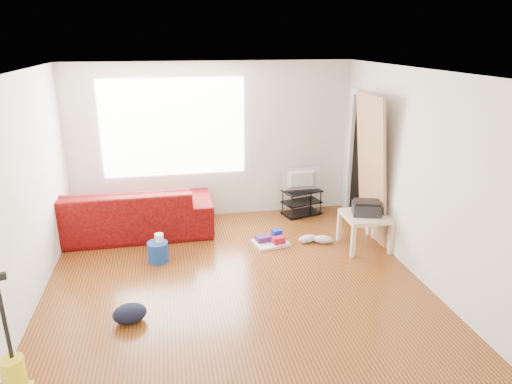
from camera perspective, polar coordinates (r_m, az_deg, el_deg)
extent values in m
cube|color=#49290F|center=(5.51, -2.29, -12.28)|extent=(4.50, 5.00, 0.01)
cube|color=white|center=(4.73, -2.69, 14.64)|extent=(4.50, 5.00, 0.01)
cube|color=white|center=(7.37, -5.44, 6.27)|extent=(4.50, 0.01, 2.50)
cube|color=white|center=(2.78, 5.71, -16.38)|extent=(4.50, 0.01, 2.50)
cube|color=white|center=(5.17, -27.97, -1.42)|extent=(0.01, 5.00, 2.50)
cube|color=white|center=(5.74, 20.33, 1.51)|extent=(0.01, 5.00, 2.50)
cube|color=white|center=(7.27, -10.24, 7.89)|extent=(2.20, 0.01, 1.50)
cube|color=white|center=(6.84, 14.53, 2.59)|extent=(0.06, 0.08, 2.00)
cube|color=white|center=(7.63, 11.69, 4.47)|extent=(0.06, 0.08, 2.00)
cube|color=white|center=(7.04, 13.66, 11.77)|extent=(0.06, 0.98, 0.08)
cube|color=black|center=(7.25, 13.28, 3.59)|extent=(0.01, 0.86, 1.98)
imported|color=#320005|center=(7.23, -15.70, -5.06)|extent=(2.55, 1.00, 0.75)
cube|color=black|center=(7.74, 5.68, -2.61)|extent=(0.69, 0.51, 0.02)
cube|color=black|center=(7.67, 5.73, -1.25)|extent=(0.69, 0.51, 0.02)
cube|color=black|center=(7.60, 5.77, 0.13)|extent=(0.69, 0.51, 0.02)
cylinder|color=black|center=(7.41, 4.48, -1.99)|extent=(0.02, 0.02, 0.43)
cylinder|color=black|center=(7.65, 3.36, -1.29)|extent=(0.02, 0.02, 0.43)
cylinder|color=black|center=(7.70, 8.07, -1.32)|extent=(0.02, 0.02, 0.43)
cylinder|color=black|center=(7.93, 6.88, -0.66)|extent=(0.02, 0.02, 0.43)
imported|color=black|center=(7.54, 5.82, 1.52)|extent=(0.63, 0.08, 0.37)
cube|color=#CCB784|center=(6.56, 13.57, -2.96)|extent=(0.62, 0.62, 0.06)
cube|color=#CCB784|center=(6.32, 12.04, -6.13)|extent=(0.06, 0.06, 0.44)
cube|color=#CCB784|center=(6.79, 10.37, -4.22)|extent=(0.06, 0.06, 0.44)
cube|color=#CCB784|center=(6.54, 16.56, -5.67)|extent=(0.06, 0.06, 0.44)
cube|color=#CCB784|center=(6.99, 14.63, -3.86)|extent=(0.06, 0.06, 0.44)
cube|color=black|center=(6.52, 13.64, -2.07)|extent=(0.45, 0.38, 0.16)
cube|color=black|center=(6.49, 13.71, -1.25)|extent=(0.40, 0.34, 0.04)
cylinder|color=navy|center=(6.30, -12.07, -8.44)|extent=(0.29, 0.29, 0.27)
cylinder|color=white|center=(6.25, -11.94, -6.73)|extent=(0.11, 0.11, 0.10)
cube|color=silver|center=(6.64, 1.84, -6.35)|extent=(0.55, 0.48, 0.04)
cube|color=maroon|center=(6.56, 2.81, -6.03)|extent=(0.19, 0.15, 0.10)
cube|color=#461C5E|center=(6.64, 0.94, -5.80)|extent=(0.24, 0.19, 0.08)
cube|color=#0F26B6|center=(6.71, 2.63, -5.26)|extent=(0.16, 0.14, 0.13)
ellipsoid|color=black|center=(5.17, -15.41, -15.33)|extent=(0.41, 0.35, 0.19)
ellipsoid|color=silver|center=(6.70, 6.46, -5.83)|extent=(0.31, 0.19, 0.12)
ellipsoid|color=silver|center=(6.71, 8.38, -5.89)|extent=(0.32, 0.22, 0.12)
cylinder|color=yellow|center=(4.31, -27.97, -19.62)|extent=(0.18, 0.18, 0.31)
cylinder|color=black|center=(4.06, -28.96, -13.83)|extent=(0.03, 0.03, 0.67)
cube|color=#A17855|center=(7.08, 13.55, -5.41)|extent=(0.26, 0.85, 2.11)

